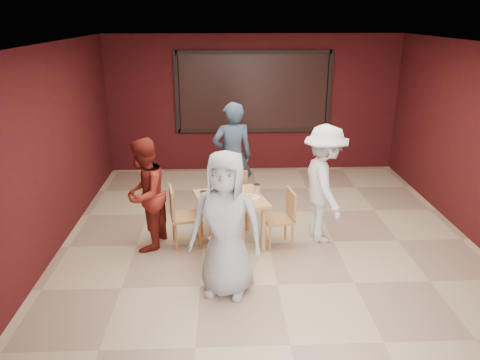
{
  "coord_description": "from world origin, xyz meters",
  "views": [
    {
      "loc": [
        -0.67,
        -6.11,
        3.17
      ],
      "look_at": [
        -0.42,
        0.0,
        0.98
      ],
      "focal_mm": 35.0,
      "sensor_mm": 36.0,
      "label": 1
    }
  ],
  "objects_px": {
    "diner_right": "(324,184)",
    "diner_front": "(226,225)",
    "chair_left": "(181,213)",
    "chair_right": "(283,215)",
    "chair_back": "(233,195)",
    "dining_table": "(231,203)",
    "chair_front": "(227,240)",
    "diner_left": "(144,195)",
    "diner_back": "(232,157)"
  },
  "relations": [
    {
      "from": "dining_table",
      "to": "diner_front",
      "type": "bearing_deg",
      "value": -93.8
    },
    {
      "from": "dining_table",
      "to": "chair_right",
      "type": "relative_size",
      "value": 1.33
    },
    {
      "from": "chair_back",
      "to": "diner_right",
      "type": "xyz_separation_m",
      "value": [
        1.28,
        -0.61,
        0.38
      ]
    },
    {
      "from": "dining_table",
      "to": "diner_back",
      "type": "height_order",
      "value": "diner_back"
    },
    {
      "from": "chair_left",
      "to": "diner_front",
      "type": "relative_size",
      "value": 0.5
    },
    {
      "from": "chair_right",
      "to": "diner_right",
      "type": "relative_size",
      "value": 0.48
    },
    {
      "from": "diner_right",
      "to": "chair_front",
      "type": "bearing_deg",
      "value": 115.88
    },
    {
      "from": "chair_left",
      "to": "diner_right",
      "type": "distance_m",
      "value": 2.09
    },
    {
      "from": "dining_table",
      "to": "chair_right",
      "type": "height_order",
      "value": "dining_table"
    },
    {
      "from": "diner_front",
      "to": "chair_left",
      "type": "bearing_deg",
      "value": 131.62
    },
    {
      "from": "chair_back",
      "to": "dining_table",
      "type": "bearing_deg",
      "value": -94.62
    },
    {
      "from": "chair_front",
      "to": "chair_left",
      "type": "relative_size",
      "value": 0.89
    },
    {
      "from": "chair_front",
      "to": "diner_front",
      "type": "distance_m",
      "value": 0.65
    },
    {
      "from": "chair_front",
      "to": "chair_back",
      "type": "distance_m",
      "value": 1.47
    },
    {
      "from": "chair_front",
      "to": "diner_left",
      "type": "height_order",
      "value": "diner_left"
    },
    {
      "from": "chair_front",
      "to": "chair_right",
      "type": "xyz_separation_m",
      "value": [
        0.8,
        0.69,
        0.03
      ]
    },
    {
      "from": "chair_front",
      "to": "chair_left",
      "type": "bearing_deg",
      "value": 130.84
    },
    {
      "from": "chair_back",
      "to": "chair_front",
      "type": "bearing_deg",
      "value": -94.66
    },
    {
      "from": "chair_front",
      "to": "diner_left",
      "type": "bearing_deg",
      "value": 147.63
    },
    {
      "from": "chair_right",
      "to": "diner_right",
      "type": "height_order",
      "value": "diner_right"
    },
    {
      "from": "dining_table",
      "to": "chair_front",
      "type": "relative_size",
      "value": 1.41
    },
    {
      "from": "dining_table",
      "to": "diner_back",
      "type": "distance_m",
      "value": 1.36
    },
    {
      "from": "dining_table",
      "to": "diner_left",
      "type": "bearing_deg",
      "value": -178.53
    },
    {
      "from": "diner_right",
      "to": "diner_front",
      "type": "bearing_deg",
      "value": 127.63
    },
    {
      "from": "dining_table",
      "to": "diner_left",
      "type": "distance_m",
      "value": 1.21
    },
    {
      "from": "diner_front",
      "to": "diner_right",
      "type": "height_order",
      "value": "diner_front"
    },
    {
      "from": "chair_right",
      "to": "diner_front",
      "type": "relative_size",
      "value": 0.47
    },
    {
      "from": "chair_back",
      "to": "chair_left",
      "type": "distance_m",
      "value": 1.05
    },
    {
      "from": "chair_back",
      "to": "diner_right",
      "type": "relative_size",
      "value": 0.49
    },
    {
      "from": "diner_front",
      "to": "diner_right",
      "type": "xyz_separation_m",
      "value": [
        1.42,
        1.34,
        -0.02
      ]
    },
    {
      "from": "chair_right",
      "to": "chair_back",
      "type": "bearing_deg",
      "value": 131.33
    },
    {
      "from": "chair_right",
      "to": "dining_table",
      "type": "bearing_deg",
      "value": 175.35
    },
    {
      "from": "chair_front",
      "to": "chair_back",
      "type": "height_order",
      "value": "chair_back"
    },
    {
      "from": "chair_left",
      "to": "diner_left",
      "type": "distance_m",
      "value": 0.57
    },
    {
      "from": "chair_front",
      "to": "chair_right",
      "type": "distance_m",
      "value": 1.06
    },
    {
      "from": "chair_front",
      "to": "diner_front",
      "type": "bearing_deg",
      "value": -92.39
    },
    {
      "from": "chair_right",
      "to": "diner_front",
      "type": "xyz_separation_m",
      "value": [
        -0.83,
        -1.17,
        0.41
      ]
    },
    {
      "from": "chair_back",
      "to": "chair_left",
      "type": "height_order",
      "value": "chair_left"
    },
    {
      "from": "diner_back",
      "to": "diner_left",
      "type": "relative_size",
      "value": 1.15
    },
    {
      "from": "diner_left",
      "to": "diner_right",
      "type": "bearing_deg",
      "value": 105.88
    },
    {
      "from": "chair_back",
      "to": "diner_back",
      "type": "relative_size",
      "value": 0.46
    },
    {
      "from": "dining_table",
      "to": "chair_right",
      "type": "bearing_deg",
      "value": -4.65
    },
    {
      "from": "chair_front",
      "to": "chair_right",
      "type": "relative_size",
      "value": 0.94
    },
    {
      "from": "chair_front",
      "to": "chair_right",
      "type": "bearing_deg",
      "value": 40.61
    },
    {
      "from": "chair_front",
      "to": "diner_right",
      "type": "bearing_deg",
      "value": 31.56
    },
    {
      "from": "chair_back",
      "to": "diner_left",
      "type": "distance_m",
      "value": 1.5
    },
    {
      "from": "dining_table",
      "to": "chair_left",
      "type": "relative_size",
      "value": 1.26
    },
    {
      "from": "dining_table",
      "to": "diner_left",
      "type": "relative_size",
      "value": 0.69
    },
    {
      "from": "chair_left",
      "to": "chair_right",
      "type": "height_order",
      "value": "chair_left"
    },
    {
      "from": "diner_left",
      "to": "diner_right",
      "type": "relative_size",
      "value": 0.93
    }
  ]
}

